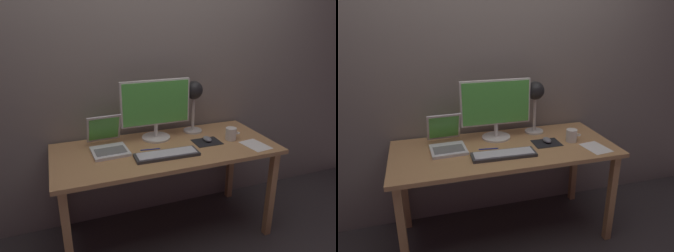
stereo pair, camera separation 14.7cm
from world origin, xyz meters
The scene contains 12 objects.
ground_plane centered at (0.00, 0.00, 0.00)m, with size 4.80×4.80×0.00m, color #383333.
back_wall centered at (0.00, 0.40, 1.30)m, with size 4.80×0.06×2.60m, color gray.
desk centered at (0.00, 0.00, 0.66)m, with size 1.60×0.70×0.74m.
monitor centered at (-0.01, 0.19, 0.99)m, with size 0.53×0.22×0.46m.
keyboard_main centered at (-0.05, -0.14, 0.75)m, with size 0.44×0.15×0.03m.
laptop centered at (-0.40, 0.12, 0.80)m, with size 0.26×0.34×0.23m.
desk_lamp centered at (0.31, 0.23, 1.04)m, with size 0.15×0.15×0.42m.
mousepad centered at (0.32, -0.02, 0.74)m, with size 0.20×0.16×0.00m, color black.
mouse centered at (0.33, -0.01, 0.76)m, with size 0.06×0.10×0.03m, color slate.
coffee_mug centered at (0.51, -0.04, 0.79)m, with size 0.12×0.08×0.09m.
paper_sheet_near_mouse centered at (0.63, -0.20, 0.74)m, with size 0.15×0.21×0.00m, color white.
pen centered at (-0.12, -0.01, 0.74)m, with size 0.01×0.01×0.14m, color #2633A5.
Camera 2 is at (-0.57, -1.99, 1.64)m, focal length 33.33 mm.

